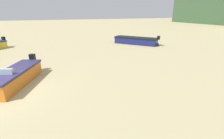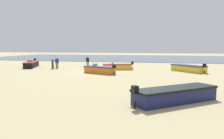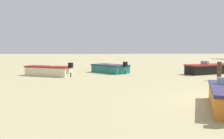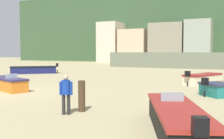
# 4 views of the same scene
# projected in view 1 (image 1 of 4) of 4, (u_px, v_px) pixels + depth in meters

# --- Properties ---
(ground_plane) EXTENTS (160.00, 160.00, 0.00)m
(ground_plane) POSITION_uv_depth(u_px,v_px,m) (2.00, 92.00, 7.98)
(ground_plane) COLOR tan
(boat_navy_2) EXTENTS (4.88, 4.42, 1.16)m
(boat_navy_2) POSITION_uv_depth(u_px,v_px,m) (136.00, 41.00, 19.78)
(boat_navy_2) COLOR navy
(boat_navy_2) RESTS_ON ground
(boat_orange_4) EXTENTS (4.15, 2.60, 1.16)m
(boat_orange_4) POSITION_uv_depth(u_px,v_px,m) (16.00, 77.00, 8.74)
(boat_orange_4) COLOR orange
(boat_orange_4) RESTS_ON ground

